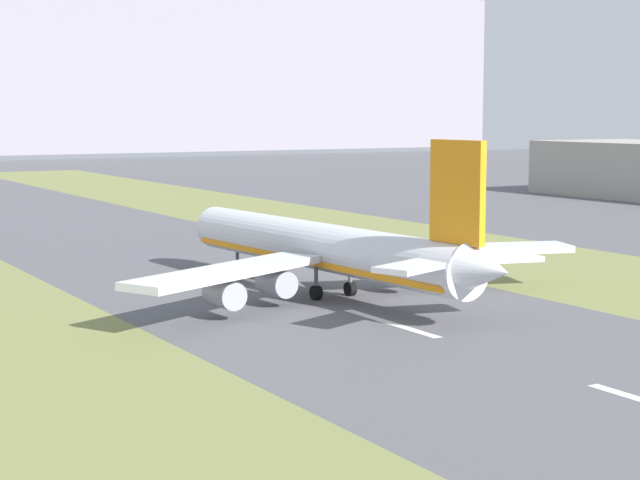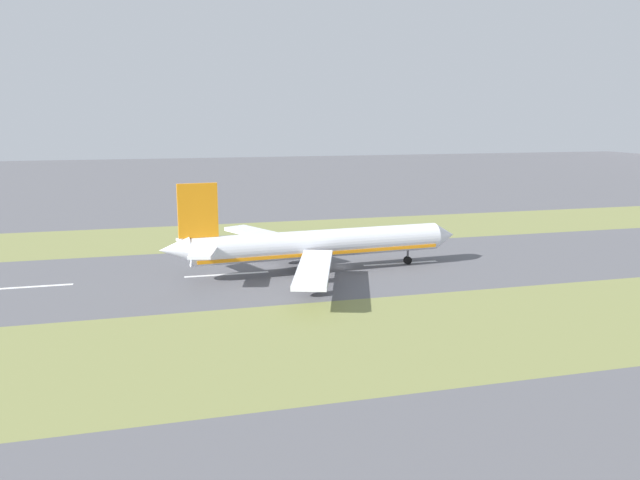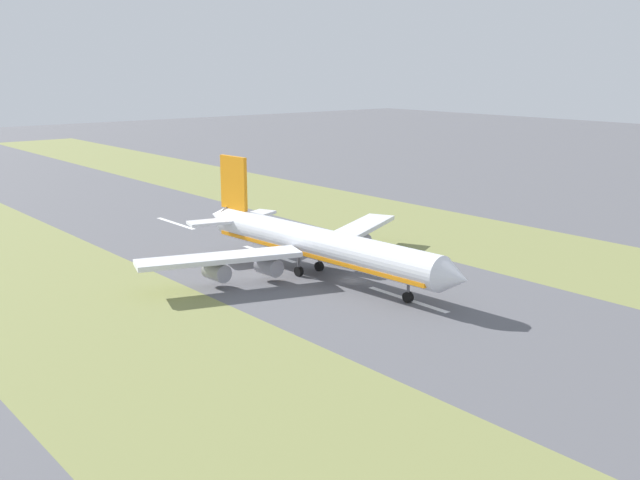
% 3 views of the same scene
% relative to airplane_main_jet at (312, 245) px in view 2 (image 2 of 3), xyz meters
% --- Properties ---
extents(ground_plane, '(800.00, 800.00, 0.00)m').
position_rel_airplane_main_jet_xyz_m(ground_plane, '(-2.73, 7.51, -6.02)').
color(ground_plane, '#56565B').
extents(grass_median_west, '(40.00, 600.00, 0.01)m').
position_rel_airplane_main_jet_xyz_m(grass_median_west, '(-47.73, 7.51, -6.02)').
color(grass_median_west, olive).
rests_on(grass_median_west, ground).
extents(grass_median_east, '(40.00, 600.00, 0.01)m').
position_rel_airplane_main_jet_xyz_m(grass_median_east, '(42.27, 7.51, -6.02)').
color(grass_median_east, olive).
rests_on(grass_median_east, ground).
extents(centreline_dash_near, '(1.20, 18.00, 0.01)m').
position_rel_airplane_main_jet_xyz_m(centreline_dash_near, '(-2.73, -58.10, -6.01)').
color(centreline_dash_near, silver).
rests_on(centreline_dash_near, ground).
extents(centreline_dash_mid, '(1.20, 18.00, 0.01)m').
position_rel_airplane_main_jet_xyz_m(centreline_dash_mid, '(-2.73, -18.10, -6.01)').
color(centreline_dash_mid, silver).
rests_on(centreline_dash_mid, ground).
extents(centreline_dash_far, '(1.20, 18.00, 0.01)m').
position_rel_airplane_main_jet_xyz_m(centreline_dash_far, '(-2.73, 21.90, -6.01)').
color(centreline_dash_far, silver).
rests_on(centreline_dash_far, ground).
extents(airplane_main_jet, '(63.98, 67.22, 20.20)m').
position_rel_airplane_main_jet_xyz_m(airplane_main_jet, '(0.00, 0.00, 0.00)').
color(airplane_main_jet, silver).
rests_on(airplane_main_jet, ground).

